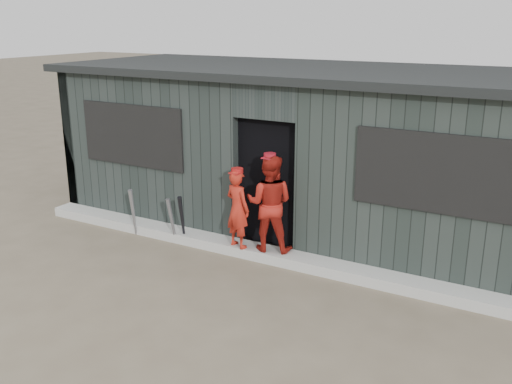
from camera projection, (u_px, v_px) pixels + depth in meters
The scene contains 9 objects.
ground at pixel (183, 309), 6.88m from camera, with size 80.00×80.00×0.00m, color brown.
curb at pixel (257, 252), 8.37m from camera, with size 8.00×0.36×0.15m, color #ABACA6.
bat_left at pixel (133, 212), 9.06m from camera, with size 0.07×0.07×0.81m, color gray.
bat_mid at pixel (172, 221), 8.77m from camera, with size 0.07×0.07×0.74m, color slate.
bat_right at pixel (182, 220), 8.72m from camera, with size 0.07×0.07×0.84m, color black.
player_red_left at pixel (238, 209), 8.21m from camera, with size 0.42×0.28×1.16m, color #B22315.
player_red_right at pixel (270, 203), 8.08m from camera, with size 0.68×0.53×1.40m, color #9E1C13.
player_grey_back at pixel (311, 214), 8.53m from camera, with size 0.54×0.35×1.10m, color silver.
dugout at pixel (306, 149), 9.42m from camera, with size 8.30×3.30×2.62m.
Camera 1 is at (3.78, -4.94, 3.37)m, focal length 40.00 mm.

